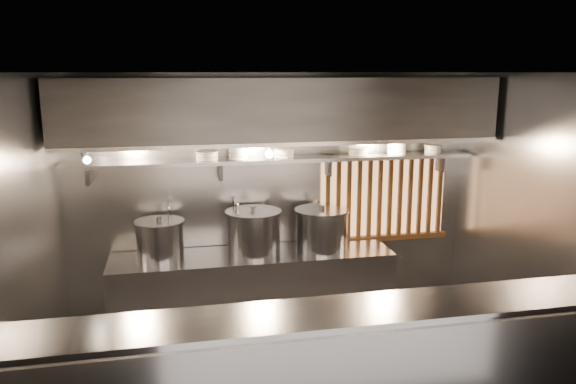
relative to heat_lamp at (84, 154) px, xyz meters
name	(u,v)px	position (x,y,z in m)	size (l,w,h in m)	color
floor	(304,383)	(1.90, -0.85, -2.07)	(4.50, 4.50, 0.00)	black
ceiling	(306,72)	(1.90, -0.85, 0.73)	(4.50, 4.50, 0.00)	black
wall_back	(274,199)	(1.90, 0.65, -0.67)	(4.50, 4.50, 0.00)	gray
wall_left	(28,254)	(-0.35, -0.85, -0.67)	(3.00, 3.00, 0.00)	gray
wall_right	(535,223)	(4.15, -0.85, -0.67)	(3.00, 3.00, 0.00)	gray
serving_counter	(335,382)	(1.90, -1.81, -1.50)	(4.50, 0.56, 1.13)	#9F9FA4
cooking_bench	(253,293)	(1.60, 0.28, -1.62)	(3.00, 0.70, 0.90)	#9F9FA4
bowl_shelf	(277,160)	(1.90, 0.47, -0.19)	(4.40, 0.34, 0.04)	#9F9FA4
exhaust_hood	(280,110)	(1.90, 0.25, 0.36)	(4.40, 0.81, 0.65)	#2D2D30
wood_screen	(384,197)	(3.20, 0.60, -0.69)	(1.56, 0.09, 1.04)	#FEB372
faucet_left	(170,216)	(0.75, 0.52, -0.76)	(0.04, 0.30, 0.50)	silver
faucet_right	(235,212)	(1.45, 0.52, -0.76)	(0.04, 0.30, 0.50)	silver
heat_lamp	(84,154)	(0.00, 0.00, 0.00)	(0.25, 0.35, 0.20)	#9F9FA4
pendant_bulb	(269,154)	(1.80, 0.35, -0.11)	(0.09, 0.09, 0.19)	#2D2D30
stock_pot_left	(160,240)	(0.64, 0.32, -0.96)	(0.68, 0.68, 0.45)	#9F9FA4
stock_pot_mid	(254,232)	(1.61, 0.29, -0.93)	(0.69, 0.69, 0.51)	#9F9FA4
stock_pot_right	(322,229)	(2.36, 0.27, -0.94)	(0.63, 0.63, 0.49)	#9F9FA4
bowl_stack_0	(207,156)	(1.16, 0.47, -0.12)	(0.24, 0.24, 0.09)	silver
bowl_stack_1	(238,151)	(1.49, 0.47, -0.08)	(0.22, 0.22, 0.17)	silver
bowl_stack_2	(284,153)	(1.98, 0.47, -0.12)	(0.23, 0.23, 0.09)	silver
bowl_stack_3	(358,151)	(2.82, 0.47, -0.12)	(0.23, 0.23, 0.09)	silver
bowl_stack_4	(397,147)	(3.27, 0.47, -0.08)	(0.23, 0.23, 0.17)	silver
bowl_stack_5	(433,149)	(3.71, 0.47, -0.12)	(0.20, 0.20, 0.09)	silver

